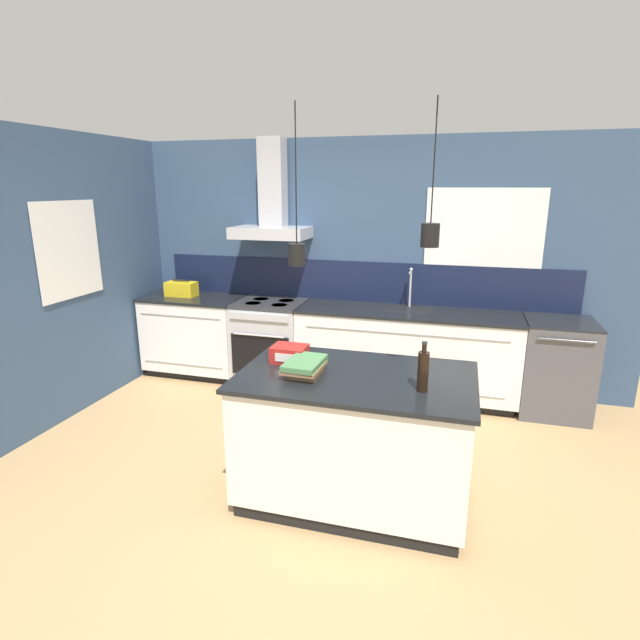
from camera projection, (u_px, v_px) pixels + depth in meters
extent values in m
plane|color=tan|center=(302.00, 473.00, 3.80)|extent=(16.00, 16.00, 0.00)
cube|color=#354C6B|center=(359.00, 265.00, 5.34)|extent=(5.60, 0.06, 2.60)
cube|color=#141C38|center=(358.00, 281.00, 5.35)|extent=(4.42, 0.02, 0.43)
cube|color=white|center=(483.00, 238.00, 4.89)|extent=(1.12, 0.01, 0.96)
cube|color=black|center=(483.00, 238.00, 4.90)|extent=(1.04, 0.01, 0.88)
cube|color=#B5B5BA|center=(271.00, 233.00, 5.25)|extent=(0.80, 0.46, 0.12)
cube|color=#B5B5BA|center=(273.00, 182.00, 5.20)|extent=(0.26, 0.20, 0.90)
cylinder|color=black|center=(296.00, 175.00, 3.03)|extent=(0.01, 0.01, 0.84)
cylinder|color=black|center=(297.00, 255.00, 3.16)|extent=(0.11, 0.11, 0.14)
sphere|color=#F9D18C|center=(297.00, 255.00, 3.16)|extent=(0.06, 0.06, 0.06)
cylinder|color=black|center=(434.00, 161.00, 2.84)|extent=(0.01, 0.01, 0.70)
cylinder|color=black|center=(430.00, 235.00, 2.95)|extent=(0.11, 0.11, 0.14)
sphere|color=#F9D18C|center=(430.00, 235.00, 2.95)|extent=(0.06, 0.06, 0.06)
cube|color=#354C6B|center=(80.00, 274.00, 4.75)|extent=(0.06, 3.80, 2.60)
cube|color=white|center=(69.00, 250.00, 4.53)|extent=(0.01, 0.76, 0.88)
cube|color=black|center=(68.00, 250.00, 4.53)|extent=(0.01, 0.68, 0.80)
cube|color=black|center=(200.00, 368.00, 5.86)|extent=(1.06, 0.56, 0.09)
cube|color=white|center=(196.00, 333.00, 5.72)|extent=(1.09, 0.62, 0.79)
cube|color=gray|center=(180.00, 316.00, 5.36)|extent=(0.96, 0.01, 0.01)
cube|color=gray|center=(183.00, 365.00, 5.50)|extent=(0.96, 0.01, 0.01)
cube|color=black|center=(194.00, 298.00, 5.61)|extent=(1.11, 0.64, 0.03)
cube|color=black|center=(404.00, 390.00, 5.23)|extent=(2.12, 0.56, 0.09)
cube|color=white|center=(406.00, 351.00, 5.09)|extent=(2.19, 0.62, 0.79)
cube|color=gray|center=(403.00, 334.00, 4.72)|extent=(1.93, 0.01, 0.01)
cube|color=gray|center=(401.00, 388.00, 4.87)|extent=(1.93, 0.01, 0.01)
cube|color=black|center=(407.00, 312.00, 4.98)|extent=(2.21, 0.64, 0.03)
cube|color=#262628|center=(408.00, 310.00, 5.02)|extent=(0.48, 0.34, 0.01)
cylinder|color=#B5B5BA|center=(410.00, 288.00, 5.09)|extent=(0.02, 0.02, 0.39)
sphere|color=#B5B5BA|center=(411.00, 269.00, 5.04)|extent=(0.03, 0.03, 0.03)
cylinder|color=#B5B5BA|center=(410.00, 272.00, 4.99)|extent=(0.02, 0.12, 0.02)
cube|color=#B5B5BA|center=(271.00, 344.00, 5.49)|extent=(0.74, 0.62, 0.87)
cube|color=black|center=(260.00, 356.00, 5.20)|extent=(0.64, 0.02, 0.44)
cylinder|color=#B5B5BA|center=(258.00, 335.00, 5.12)|extent=(0.56, 0.02, 0.02)
cube|color=#B5B5BA|center=(259.00, 317.00, 5.09)|extent=(0.64, 0.02, 0.07)
cube|color=#2D2D30|center=(270.00, 304.00, 5.37)|extent=(0.74, 0.60, 0.04)
cylinder|color=black|center=(261.00, 299.00, 5.51)|extent=(0.17, 0.17, 0.00)
cylinder|color=black|center=(286.00, 301.00, 5.43)|extent=(0.17, 0.17, 0.00)
cylinder|color=black|center=(253.00, 303.00, 5.30)|extent=(0.17, 0.17, 0.00)
cylinder|color=black|center=(279.00, 305.00, 5.23)|extent=(0.17, 0.17, 0.00)
cube|color=#4C4C51|center=(555.00, 368.00, 4.73)|extent=(0.63, 0.62, 0.89)
cube|color=black|center=(561.00, 322.00, 4.61)|extent=(0.63, 0.62, 0.02)
cylinder|color=#4C4C51|center=(567.00, 340.00, 4.32)|extent=(0.47, 0.02, 0.02)
cube|color=black|center=(354.00, 490.00, 3.51)|extent=(1.44, 0.88, 0.09)
cube|color=white|center=(355.00, 433.00, 3.40)|extent=(1.50, 0.92, 0.79)
cube|color=black|center=(356.00, 377.00, 3.29)|extent=(1.55, 0.97, 0.03)
cylinder|color=black|center=(423.00, 372.00, 3.00)|extent=(0.07, 0.07, 0.25)
cylinder|color=black|center=(424.00, 348.00, 2.96)|extent=(0.03, 0.03, 0.06)
cylinder|color=#262628|center=(425.00, 343.00, 2.95)|extent=(0.03, 0.03, 0.01)
cube|color=olive|center=(307.00, 372.00, 3.28)|extent=(0.19, 0.25, 0.04)
cube|color=olive|center=(304.00, 368.00, 3.26)|extent=(0.25, 0.31, 0.02)
cube|color=#4C7F4C|center=(305.00, 363.00, 3.27)|extent=(0.23, 0.35, 0.04)
cube|color=red|center=(290.00, 354.00, 3.53)|extent=(0.24, 0.19, 0.11)
cube|color=white|center=(285.00, 358.00, 3.44)|extent=(0.14, 0.01, 0.06)
cube|color=gold|center=(181.00, 289.00, 5.63)|extent=(0.34, 0.18, 0.16)
cylinder|color=black|center=(181.00, 280.00, 5.60)|extent=(0.20, 0.02, 0.02)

